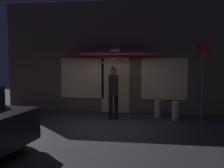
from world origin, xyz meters
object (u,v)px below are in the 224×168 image
Objects in this scene: person_with_umbrella at (113,71)px; street_sign_post at (203,76)px; sidewalk_bollard_2 at (176,111)px; sidewalk_bollard at (158,109)px.

person_with_umbrella is 3.05m from street_sign_post.
person_with_umbrella is 0.79× the size of street_sign_post.
street_sign_post is 1.50m from sidewalk_bollard_2.
sidewalk_bollard_2 is at bearing -33.80° from sidewalk_bollard.
sidewalk_bollard is at bearing 90.12° from person_with_umbrella.
street_sign_post is 4.29× the size of sidewalk_bollard_2.
person_with_umbrella is 2.58m from sidewalk_bollard_2.
street_sign_post reaches higher than person_with_umbrella.
street_sign_post is 1.98m from sidewalk_bollard.
sidewalk_bollard_2 is (2.17, 0.21, -1.37)m from person_with_umbrella.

